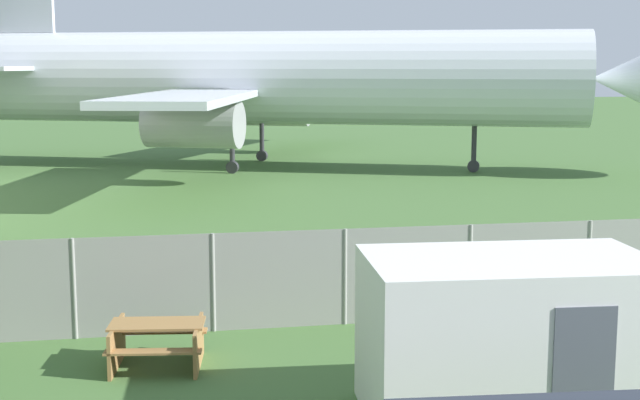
# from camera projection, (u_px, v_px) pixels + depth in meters

# --- Properties ---
(perimeter_fence) EXTENTS (56.07, 0.07, 1.89)m
(perimeter_fence) POSITION_uv_depth(u_px,v_px,m) (213.00, 283.00, 16.80)
(perimeter_fence) COLOR gray
(perimeter_fence) RESTS_ON ground
(airplane) EXTENTS (37.96, 29.92, 13.22)m
(airplane) POSITION_uv_depth(u_px,v_px,m) (268.00, 79.00, 43.00)
(airplane) COLOR silver
(airplane) RESTS_ON ground
(portable_cabin) EXTENTS (4.20, 2.66, 2.34)m
(portable_cabin) POSITION_uv_depth(u_px,v_px,m) (509.00, 338.00, 12.66)
(portable_cabin) COLOR silver
(portable_cabin) RESTS_ON ground
(picnic_bench_near_cabin) EXTENTS (1.74, 1.60, 0.76)m
(picnic_bench_near_cabin) POSITION_uv_depth(u_px,v_px,m) (157.00, 340.00, 14.90)
(picnic_bench_near_cabin) COLOR olive
(picnic_bench_near_cabin) RESTS_ON ground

